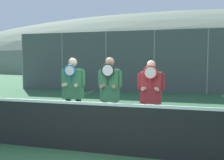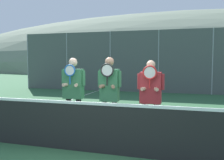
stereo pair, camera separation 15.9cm
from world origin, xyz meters
The scene contains 11 objects.
ground_plane centered at (0.00, 0.00, 0.00)m, with size 120.00×120.00×0.00m, color #2D5B38.
hill_distant centered at (0.00, 55.25, 0.00)m, with size 119.58×66.43×23.25m.
clubhouse_building centered at (1.37, 17.67, 1.82)m, with size 13.77×5.50×3.59m.
fence_back centered at (0.00, 9.69, 1.76)m, with size 17.01×0.06×3.52m.
tennis_net centered at (0.00, 0.00, 0.52)m, with size 9.59×0.09×1.10m.
court_line_left_sideline centered at (-3.56, 3.00, 0.00)m, with size 0.05×16.00×0.01m, color white.
player_leftmost centered at (-1.09, 0.96, 1.10)m, with size 0.61×0.34×1.86m.
player_center_left centered at (-0.14, 0.82, 1.09)m, with size 0.54×0.34×1.87m.
player_center_right centered at (0.76, 0.96, 1.06)m, with size 0.59×0.34×1.81m.
car_far_left centered at (-4.42, 13.24, 0.94)m, with size 4.29×2.06×1.85m.
car_left_of_center centered at (0.41, 13.13, 0.94)m, with size 4.22×2.04×1.85m.
Camera 1 is at (1.33, -4.50, 1.79)m, focal length 40.00 mm.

